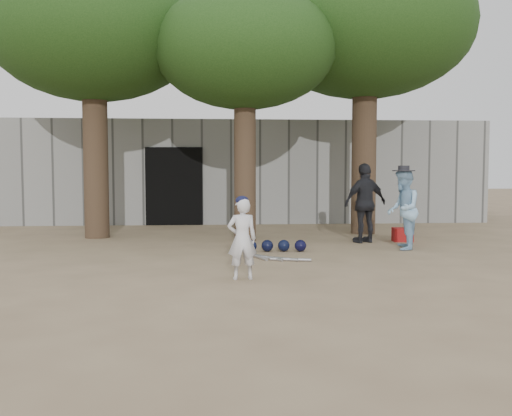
{
  "coord_description": "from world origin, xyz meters",
  "views": [
    {
      "loc": [
        -0.12,
        -8.41,
        1.61
      ],
      "look_at": [
        0.6,
        1.0,
        0.95
      ],
      "focal_mm": 40.0,
      "sensor_mm": 36.0,
      "label": 1
    }
  ],
  "objects": [
    {
      "name": "tree_row",
      "position": [
        0.74,
        5.02,
        4.69
      ],
      "size": [
        11.4,
        5.8,
        6.69
      ],
      "color": "brown",
      "rests_on": "ground"
    },
    {
      "name": "bat_pile",
      "position": [
        0.95,
        1.49,
        0.03
      ],
      "size": [
        1.05,
        0.82,
        0.06
      ],
      "color": "#ADAEB4",
      "rests_on": "ground"
    },
    {
      "name": "ground",
      "position": [
        0.0,
        0.0,
        0.0
      ],
      "size": [
        70.0,
        70.0,
        0.0
      ],
      "primitive_type": "plane",
      "color": "#937C5E",
      "rests_on": "ground"
    },
    {
      "name": "back_building",
      "position": [
        -0.0,
        10.33,
        1.5
      ],
      "size": [
        16.0,
        5.24,
        3.0
      ],
      "color": "gray",
      "rests_on": "ground"
    },
    {
      "name": "red_bag",
      "position": [
        4.05,
        3.77,
        0.15
      ],
      "size": [
        0.45,
        0.36,
        0.3
      ],
      "primitive_type": "cube",
      "rotation": [
        0.0,
        0.0,
        -0.1
      ],
      "color": "maroon",
      "rests_on": "ground"
    },
    {
      "name": "boy_player",
      "position": [
        0.3,
        -0.24,
        0.59
      ],
      "size": [
        0.46,
        0.33,
        1.18
      ],
      "primitive_type": "imported",
      "rotation": [
        0.0,
        0.0,
        3.26
      ],
      "color": "silver",
      "rests_on": "ground"
    },
    {
      "name": "helmet_row",
      "position": [
        1.09,
        2.44,
        0.12
      ],
      "size": [
        1.19,
        0.27,
        0.23
      ],
      "color": "black",
      "rests_on": "ground"
    },
    {
      "name": "spectator_dark",
      "position": [
        3.17,
        3.64,
        0.86
      ],
      "size": [
        1.09,
        0.72,
        1.72
      ],
      "primitive_type": "imported",
      "rotation": [
        0.0,
        0.0,
        3.47
      ],
      "color": "black",
      "rests_on": "ground"
    },
    {
      "name": "spectator_blue",
      "position": [
        3.63,
        2.55,
        0.8
      ],
      "size": [
        0.8,
        0.91,
        1.59
      ],
      "primitive_type": "imported",
      "rotation": [
        0.0,
        0.0,
        4.42
      ],
      "color": "#91BEE0",
      "rests_on": "ground"
    }
  ]
}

